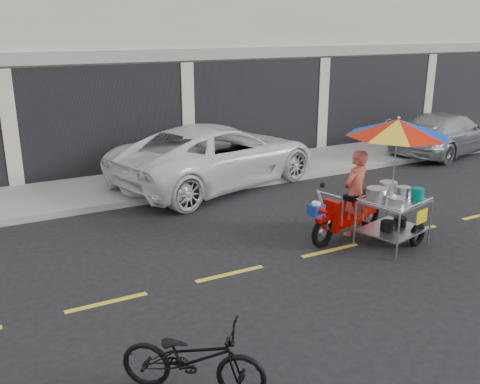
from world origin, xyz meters
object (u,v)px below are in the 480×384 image
near_bicycle (193,358)px  food_vendor_rig (381,163)px  white_pickup (218,155)px  silver_pickup (445,133)px

near_bicycle → food_vendor_rig: 5.39m
white_pickup → food_vendor_rig: size_ratio=2.06×
food_vendor_rig → white_pickup: bearing=87.7°
white_pickup → silver_pickup: bearing=-108.0°
white_pickup → silver_pickup: (7.70, -0.25, -0.12)m
near_bicycle → food_vendor_rig: food_vendor_rig is taller
near_bicycle → silver_pickup: bearing=-19.7°
white_pickup → near_bicycle: size_ratio=3.41×
white_pickup → silver_pickup: size_ratio=1.24×
silver_pickup → food_vendor_rig: (-6.69, -4.43, 0.83)m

